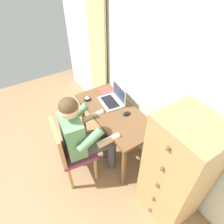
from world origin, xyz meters
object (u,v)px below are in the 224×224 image
object	(u,v)px
chair	(70,150)
computer_mouse	(127,114)
desk_clock	(87,99)
notebook_pad	(106,91)
person_seated	(84,134)
laptop	(114,99)
dresser	(177,172)
desk	(114,118)

from	to	relation	value
chair	computer_mouse	world-z (taller)	chair
desk_clock	notebook_pad	xyz separation A→B (m)	(-0.03, 0.32, -0.01)
person_seated	computer_mouse	bearing A→B (deg)	87.35
laptop	notebook_pad	distance (m)	0.26
laptop	notebook_pad	size ratio (longest dim) A/B	1.75
desk_clock	notebook_pad	distance (m)	0.32
chair	desk_clock	bearing A→B (deg)	134.90
dresser	chair	size ratio (longest dim) A/B	1.45
notebook_pad	dresser	bearing A→B (deg)	-1.11
notebook_pad	chair	bearing A→B (deg)	-55.21
desk	chair	distance (m)	0.68
desk	dresser	distance (m)	1.01
dresser	chair	xyz separation A→B (m)	(-0.92, -0.72, -0.14)
person_seated	notebook_pad	world-z (taller)	person_seated
desk	laptop	xyz separation A→B (m)	(-0.16, 0.09, 0.17)
person_seated	desk_clock	xyz separation A→B (m)	(-0.50, 0.30, 0.05)
person_seated	notebook_pad	xyz separation A→B (m)	(-0.53, 0.62, 0.04)
chair	desk_clock	size ratio (longest dim) A/B	9.94
computer_mouse	notebook_pad	world-z (taller)	computer_mouse
person_seated	laptop	distance (m)	0.65
dresser	desk_clock	distance (m)	1.42
person_seated	desk	bearing A→B (deg)	103.07
chair	desk_clock	world-z (taller)	chair
desk	dresser	bearing A→B (deg)	2.79
dresser	person_seated	distance (m)	1.04
laptop	desk_clock	bearing A→B (deg)	-129.88
desk	computer_mouse	distance (m)	0.21
computer_mouse	notebook_pad	bearing A→B (deg)	177.51
chair	laptop	world-z (taller)	laptop
person_seated	computer_mouse	size ratio (longest dim) A/B	12.13
computer_mouse	person_seated	bearing A→B (deg)	-90.20
desk	person_seated	xyz separation A→B (m)	(0.11, -0.48, 0.08)
desk	chair	world-z (taller)	chair
laptop	desk_clock	size ratio (longest dim) A/B	4.08
person_seated	desk_clock	size ratio (longest dim) A/B	13.48
chair	computer_mouse	size ratio (longest dim) A/B	8.95
desk	person_seated	size ratio (longest dim) A/B	0.97
computer_mouse	desk	bearing A→B (deg)	-145.53
desk	dresser	size ratio (longest dim) A/B	0.90
computer_mouse	desk_clock	xyz separation A→B (m)	(-0.53, -0.27, -0.00)
person_seated	computer_mouse	xyz separation A→B (m)	(0.03, 0.57, 0.05)
dresser	desk_clock	world-z (taller)	dresser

